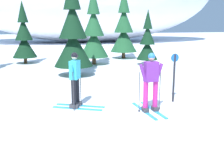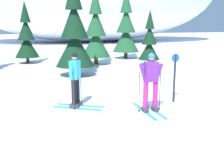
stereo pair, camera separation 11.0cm
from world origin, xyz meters
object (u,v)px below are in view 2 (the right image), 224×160
object	(u,v)px
skier_cyan_jacket	(75,79)
pine_tree_center_right	(96,33)
trail_marker_post	(175,75)
pine_tree_left	(26,37)
pine_tree_far_right	(149,42)
skier_purple_jacket	(151,82)
pine_tree_center_left	(74,34)
pine_tree_right	(126,30)

from	to	relation	value
skier_cyan_jacket	pine_tree_center_right	world-z (taller)	pine_tree_center_right
skier_cyan_jacket	trail_marker_post	bearing A→B (deg)	-3.77
skier_cyan_jacket	pine_tree_center_right	bearing A→B (deg)	75.16
pine_tree_left	pine_tree_far_right	size ratio (longest dim) A/B	1.17
skier_purple_jacket	pine_tree_left	world-z (taller)	pine_tree_left
pine_tree_left	pine_tree_center_left	distance (m)	5.81
skier_cyan_jacket	pine_tree_far_right	size ratio (longest dim) A/B	0.51
skier_purple_jacket	pine_tree_right	world-z (taller)	pine_tree_right
pine_tree_left	pine_tree_center_right	xyz separation A→B (m)	(4.38, -1.59, 0.33)
skier_cyan_jacket	trail_marker_post	world-z (taller)	skier_cyan_jacket
skier_cyan_jacket	pine_tree_far_right	distance (m)	9.66
skier_purple_jacket	skier_cyan_jacket	bearing A→B (deg)	154.73
skier_purple_jacket	pine_tree_center_right	xyz separation A→B (m)	(0.22, 9.92, 1.10)
skier_purple_jacket	trail_marker_post	bearing A→B (deg)	33.66
skier_cyan_jacket	pine_tree_left	size ratio (longest dim) A/B	0.43
skier_purple_jacket	pine_tree_right	distance (m)	12.72
pine_tree_left	pine_tree_right	xyz separation A→B (m)	(7.15, 0.80, 0.45)
pine_tree_center_left	pine_tree_far_right	bearing A→B (deg)	26.39
pine_tree_left	pine_tree_far_right	distance (m)	8.11
pine_tree_far_right	skier_purple_jacket	bearing A→B (deg)	-111.58
pine_tree_left	pine_tree_right	world-z (taller)	pine_tree_right
pine_tree_right	pine_tree_far_right	bearing A→B (deg)	-81.77
skier_purple_jacket	pine_tree_right	size ratio (longest dim) A/B	0.35
trail_marker_post	pine_tree_center_left	bearing A→B (deg)	116.16
pine_tree_right	trail_marker_post	distance (m)	11.72
pine_tree_center_right	skier_purple_jacket	bearing A→B (deg)	-91.29
pine_tree_right	pine_tree_far_right	size ratio (longest dim) A/B	1.48
skier_purple_jacket	pine_tree_center_right	distance (m)	9.98
pine_tree_center_left	pine_tree_right	world-z (taller)	pine_tree_right
skier_cyan_jacket	skier_purple_jacket	world-z (taller)	skier_purple_jacket
pine_tree_center_left	trail_marker_post	world-z (taller)	pine_tree_center_left
pine_tree_center_right	skier_cyan_jacket	bearing A→B (deg)	-104.84
skier_cyan_jacket	pine_tree_center_right	size ratio (longest dim) A/B	0.36
pine_tree_right	pine_tree_far_right	xyz separation A→B (m)	(0.50, -3.47, -0.71)
pine_tree_center_right	pine_tree_left	bearing A→B (deg)	160.02
pine_tree_left	pine_tree_center_right	size ratio (longest dim) A/B	0.84
skier_cyan_jacket	skier_purple_jacket	size ratio (longest dim) A/B	0.98
trail_marker_post	pine_tree_far_right	bearing A→B (deg)	73.99
pine_tree_center_left	pine_tree_center_right	size ratio (longest dim) A/B	1.03
skier_cyan_jacket	pine_tree_right	world-z (taller)	pine_tree_right
pine_tree_right	pine_tree_far_right	world-z (taller)	pine_tree_right
skier_cyan_jacket	trail_marker_post	size ratio (longest dim) A/B	1.07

